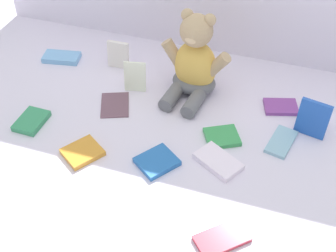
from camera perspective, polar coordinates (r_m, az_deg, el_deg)
name	(u,v)px	position (r m, az deg, el deg)	size (l,w,h in m)	color
ground_plane	(178,129)	(1.47, 1.32, -0.36)	(3.20, 3.20, 0.00)	silver
teddy_bear	(194,64)	(1.56, 3.33, 7.77)	(0.25, 0.23, 0.30)	#E5B24C
book_case_0	(31,121)	(1.55, -16.85, 0.61)	(0.08, 0.11, 0.02)	#348F5C
book_case_1	(281,107)	(1.59, 14.03, 2.37)	(0.08, 0.11, 0.01)	#843F90
book_case_2	(313,119)	(1.49, 17.82, 0.87)	(0.10, 0.02, 0.12)	blue
book_case_3	(222,239)	(1.20, 6.82, -13.94)	(0.07, 0.14, 0.01)	#BD3444
book_case_4	(115,104)	(1.57, -6.72, 2.71)	(0.09, 0.13, 0.01)	#664652
book_case_5	(118,55)	(1.72, -6.30, 8.93)	(0.08, 0.01, 0.11)	white
book_case_6	(82,152)	(1.41, -10.74, -3.26)	(0.10, 0.11, 0.02)	orange
book_case_7	(218,161)	(1.37, 6.34, -4.45)	(0.08, 0.14, 0.02)	white
book_case_8	(62,57)	(1.82, -13.27, 8.43)	(0.07, 0.14, 0.02)	#75B1E4
book_case_9	(281,142)	(1.46, 14.10, -1.94)	(0.07, 0.13, 0.01)	#88B7CC
book_case_10	(157,162)	(1.36, -1.40, -4.50)	(0.10, 0.11, 0.02)	#2362AE
book_case_11	(222,137)	(1.44, 6.83, -1.34)	(0.09, 0.10, 0.02)	#379950
book_case_12	(135,77)	(1.60, -4.19, 6.22)	(0.08, 0.01, 0.11)	white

